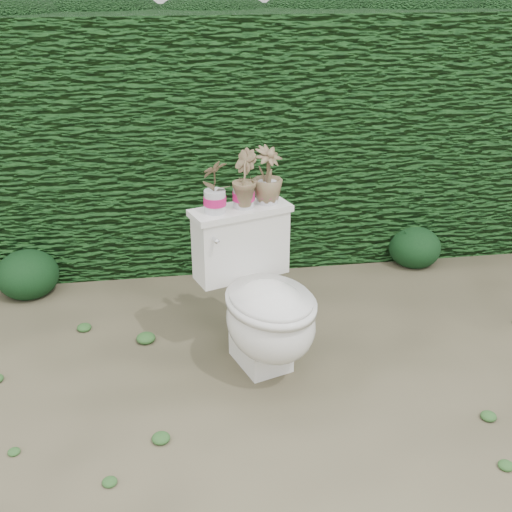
{
  "coord_description": "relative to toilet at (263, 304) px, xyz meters",
  "views": [
    {
      "loc": [
        -0.39,
        -2.68,
        1.9
      ],
      "look_at": [
        0.04,
        0.16,
        0.55
      ],
      "focal_mm": 45.0,
      "sensor_mm": 36.0,
      "label": 1
    }
  ],
  "objects": [
    {
      "name": "potted_plant_right",
      "position": [
        0.07,
        0.27,
        0.56
      ],
      "size": [
        0.21,
        0.21,
        0.27
      ],
      "primitive_type": "imported",
      "rotation": [
        0.0,
        0.0,
        0.64
      ],
      "color": "#277E2D",
      "rests_on": "toilet"
    },
    {
      "name": "toilet",
      "position": [
        0.0,
        0.0,
        0.0
      ],
      "size": [
        0.65,
        0.79,
        0.78
      ],
      "rotation": [
        0.0,
        0.0,
        0.32
      ],
      "color": "silver",
      "rests_on": "ground"
    },
    {
      "name": "hedge",
      "position": [
        -0.05,
        1.57,
        0.44
      ],
      "size": [
        8.0,
        1.0,
        1.6
      ],
      "primitive_type": "cube",
      "color": "#21551C",
      "rests_on": "ground"
    },
    {
      "name": "liriope_clump_2",
      "position": [
        -0.11,
        1.09,
        -0.23
      ],
      "size": [
        0.32,
        0.32,
        0.25
      ],
      "primitive_type": "ellipsoid",
      "color": "#143916",
      "rests_on": "ground"
    },
    {
      "name": "potted_plant_center",
      "position": [
        -0.06,
        0.23,
        0.56
      ],
      "size": [
        0.13,
        0.16,
        0.27
      ],
      "primitive_type": "imported",
      "rotation": [
        0.0,
        0.0,
        1.65
      ],
      "color": "#277E2D",
      "rests_on": "toilet"
    },
    {
      "name": "liriope_clump_3",
      "position": [
        1.21,
        1.04,
        -0.21
      ],
      "size": [
        0.35,
        0.35,
        0.28
      ],
      "primitive_type": "ellipsoid",
      "color": "#143916",
      "rests_on": "ground"
    },
    {
      "name": "liriope_clump_1",
      "position": [
        -1.31,
        0.98,
        -0.2
      ],
      "size": [
        0.38,
        0.38,
        0.3
      ],
      "primitive_type": "ellipsoid",
      "color": "#143916",
      "rests_on": "ground"
    },
    {
      "name": "ground",
      "position": [
        -0.05,
        -0.03,
        -0.36
      ],
      "size": [
        60.0,
        60.0,
        0.0
      ],
      "primitive_type": "plane",
      "color": "#746C50",
      "rests_on": "ground"
    },
    {
      "name": "potted_plant_left",
      "position": [
        -0.2,
        0.18,
        0.55
      ],
      "size": [
        0.16,
        0.15,
        0.25
      ],
      "primitive_type": "imported",
      "rotation": [
        0.0,
        0.0,
        3.73
      ],
      "color": "#277E2D",
      "rests_on": "toilet"
    }
  ]
}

